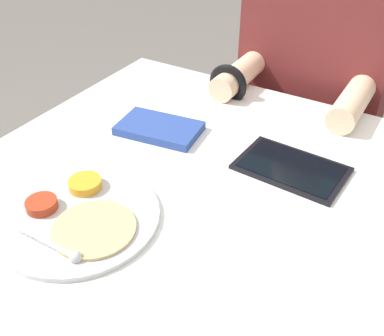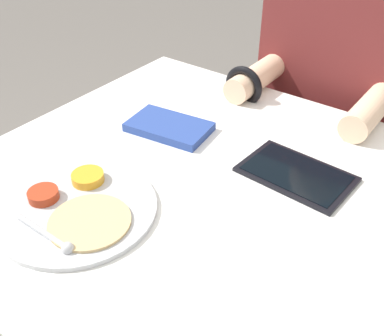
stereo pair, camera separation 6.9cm
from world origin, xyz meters
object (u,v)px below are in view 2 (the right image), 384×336
(red_notebook, at_px, (169,127))
(person_diner, at_px, (326,127))
(thali_tray, at_px, (77,208))
(tablet_device, at_px, (296,174))

(red_notebook, xyz_separation_m, person_diner, (0.21, 0.51, -0.17))
(thali_tray, height_order, tablet_device, thali_tray)
(thali_tray, bearing_deg, red_notebook, 97.59)
(red_notebook, bearing_deg, person_diner, 67.64)
(red_notebook, distance_m, person_diner, 0.58)
(tablet_device, height_order, person_diner, person_diner)
(red_notebook, bearing_deg, tablet_device, 3.02)
(tablet_device, bearing_deg, person_diner, 103.12)
(red_notebook, relative_size, tablet_device, 0.89)
(person_diner, bearing_deg, tablet_device, -76.88)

